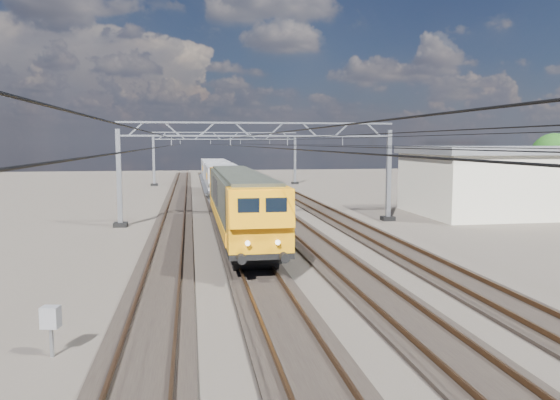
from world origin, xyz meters
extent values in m
plane|color=#2A2620|center=(0.00, 0.00, 0.00)|extent=(160.00, 160.00, 0.00)
cube|color=black|center=(-6.00, 0.00, 0.06)|extent=(2.60, 140.00, 0.12)
cube|color=#4E341F|center=(-6.72, 0.00, 0.22)|extent=(0.08, 140.00, 0.16)
cube|color=#4E341F|center=(-5.28, 0.00, 0.22)|extent=(0.08, 140.00, 0.16)
cube|color=black|center=(-2.00, 0.00, 0.06)|extent=(2.60, 140.00, 0.12)
cube|color=#4E341F|center=(-2.72, 0.00, 0.22)|extent=(0.08, 140.00, 0.16)
cube|color=#4E341F|center=(-1.28, 0.00, 0.22)|extent=(0.08, 140.00, 0.16)
cube|color=black|center=(2.00, 0.00, 0.06)|extent=(2.60, 140.00, 0.12)
cube|color=#4E341F|center=(1.28, 0.00, 0.22)|extent=(0.08, 140.00, 0.16)
cube|color=#4E341F|center=(2.72, 0.00, 0.22)|extent=(0.08, 140.00, 0.16)
cube|color=black|center=(6.00, 0.00, 0.06)|extent=(2.60, 140.00, 0.12)
cube|color=#4E341F|center=(5.28, 0.00, 0.22)|extent=(0.08, 140.00, 0.16)
cube|color=#4E341F|center=(6.72, 0.00, 0.22)|extent=(0.08, 140.00, 0.16)
cube|color=#9A9FA8|center=(-9.50, 4.00, 3.30)|extent=(0.30, 0.30, 6.60)
cube|color=#9A9FA8|center=(9.50, 4.00, 3.30)|extent=(0.30, 0.30, 6.60)
cube|color=black|center=(-9.50, 4.00, 0.15)|extent=(0.90, 0.90, 0.30)
cube|color=black|center=(9.50, 4.00, 0.15)|extent=(0.90, 0.90, 0.30)
cube|color=#9A9FA8|center=(0.00, 4.00, 7.05)|extent=(19.30, 0.18, 0.12)
cube|color=#9A9FA8|center=(0.00, 4.00, 6.15)|extent=(19.30, 0.18, 0.12)
cube|color=#9A9FA8|center=(-8.31, 4.00, 6.60)|extent=(1.03, 0.10, 0.94)
cube|color=#9A9FA8|center=(-5.94, 4.00, 6.60)|extent=(1.03, 0.10, 0.94)
cube|color=#9A9FA8|center=(-3.56, 4.00, 6.60)|extent=(1.03, 0.10, 0.94)
cube|color=#9A9FA8|center=(-1.19, 4.00, 6.60)|extent=(1.03, 0.10, 0.94)
cube|color=#9A9FA8|center=(1.19, 4.00, 6.60)|extent=(1.03, 0.10, 0.94)
cube|color=#9A9FA8|center=(3.56, 4.00, 6.60)|extent=(1.03, 0.10, 0.94)
cube|color=#9A9FA8|center=(5.94, 4.00, 6.60)|extent=(1.03, 0.10, 0.94)
cube|color=#9A9FA8|center=(8.31, 4.00, 6.60)|extent=(1.03, 0.10, 0.94)
cube|color=#9A9FA8|center=(-6.00, 4.00, 5.82)|extent=(0.06, 0.06, 0.65)
cube|color=#9A9FA8|center=(-2.00, 4.00, 5.82)|extent=(0.06, 0.06, 0.65)
cube|color=#9A9FA8|center=(2.00, 4.00, 5.82)|extent=(0.06, 0.06, 0.65)
cube|color=#9A9FA8|center=(6.00, 4.00, 5.82)|extent=(0.06, 0.06, 0.65)
cube|color=#9A9FA8|center=(-9.50, 40.00, 3.30)|extent=(0.30, 0.30, 6.60)
cube|color=#9A9FA8|center=(9.50, 40.00, 3.30)|extent=(0.30, 0.30, 6.60)
cube|color=black|center=(-9.50, 40.00, 0.15)|extent=(0.90, 0.90, 0.30)
cube|color=black|center=(9.50, 40.00, 0.15)|extent=(0.90, 0.90, 0.30)
cube|color=#9A9FA8|center=(0.00, 40.00, 7.05)|extent=(19.30, 0.18, 0.12)
cube|color=#9A9FA8|center=(0.00, 40.00, 6.15)|extent=(19.30, 0.18, 0.12)
cube|color=#9A9FA8|center=(-8.31, 40.00, 6.60)|extent=(1.03, 0.10, 0.94)
cube|color=#9A9FA8|center=(-5.94, 40.00, 6.60)|extent=(1.03, 0.10, 0.94)
cube|color=#9A9FA8|center=(-3.56, 40.00, 6.60)|extent=(1.03, 0.10, 0.94)
cube|color=#9A9FA8|center=(-1.19, 40.00, 6.60)|extent=(1.03, 0.10, 0.94)
cube|color=#9A9FA8|center=(1.19, 40.00, 6.60)|extent=(1.03, 0.10, 0.94)
cube|color=#9A9FA8|center=(3.56, 40.00, 6.60)|extent=(1.03, 0.10, 0.94)
cube|color=#9A9FA8|center=(5.94, 40.00, 6.60)|extent=(1.03, 0.10, 0.94)
cube|color=#9A9FA8|center=(8.31, 40.00, 6.60)|extent=(1.03, 0.10, 0.94)
cube|color=#9A9FA8|center=(-6.00, 40.00, 5.82)|extent=(0.06, 0.06, 0.65)
cube|color=#9A9FA8|center=(-2.00, 40.00, 5.82)|extent=(0.06, 0.06, 0.65)
cube|color=#9A9FA8|center=(2.00, 40.00, 5.82)|extent=(0.06, 0.06, 0.65)
cube|color=#9A9FA8|center=(6.00, 40.00, 5.82)|extent=(0.06, 0.06, 0.65)
cylinder|color=black|center=(-6.00, 8.00, 5.50)|extent=(0.03, 140.00, 0.03)
cylinder|color=black|center=(-6.00, 8.00, 6.00)|extent=(0.03, 140.00, 0.03)
cylinder|color=black|center=(-2.00, 8.00, 5.50)|extent=(0.03, 140.00, 0.03)
cylinder|color=black|center=(-2.00, 8.00, 6.00)|extent=(0.03, 140.00, 0.03)
cylinder|color=black|center=(2.00, 8.00, 5.50)|extent=(0.03, 140.00, 0.03)
cylinder|color=black|center=(2.00, 8.00, 6.00)|extent=(0.03, 140.00, 0.03)
cylinder|color=black|center=(6.00, 8.00, 5.50)|extent=(0.03, 140.00, 0.03)
cylinder|color=black|center=(6.00, 8.00, 6.00)|extent=(0.03, 140.00, 0.03)
cube|color=black|center=(-2.00, -9.13, 0.75)|extent=(2.20, 3.60, 0.60)
cube|color=black|center=(-2.00, 3.87, 0.75)|extent=(2.20, 3.60, 0.60)
cube|color=black|center=(-2.00, -2.63, 1.13)|extent=(2.65, 20.00, 0.25)
cube|color=black|center=(-2.00, -2.63, 0.75)|extent=(2.20, 4.50, 0.75)
cube|color=#2A2F27|center=(-2.00, -2.63, 2.55)|extent=(2.65, 17.00, 2.60)
cube|color=orange|center=(-3.34, -2.63, 1.55)|extent=(0.04, 17.00, 0.60)
cube|color=orange|center=(-0.66, -2.63, 1.55)|extent=(0.04, 17.00, 0.60)
cube|color=black|center=(-3.35, -1.63, 2.90)|extent=(0.05, 5.00, 1.40)
cube|color=black|center=(-0.65, -1.63, 2.90)|extent=(0.05, 5.00, 1.40)
cube|color=#2A2F27|center=(-2.00, -2.63, 3.92)|extent=(2.25, 18.00, 0.15)
cube|color=orange|center=(-2.00, -11.73, 2.55)|extent=(2.65, 1.80, 2.60)
cube|color=orange|center=(-2.00, -12.68, 3.05)|extent=(2.60, 0.46, 1.52)
cube|color=black|center=(-2.55, -12.78, 3.15)|extent=(0.85, 0.08, 0.75)
cube|color=black|center=(-1.45, -12.78, 3.15)|extent=(0.85, 0.08, 0.75)
cylinder|color=black|center=(-2.85, -12.93, 1.15)|extent=(0.36, 0.50, 0.36)
cylinder|color=black|center=(-1.15, -12.93, 1.15)|extent=(0.36, 0.50, 0.36)
cylinder|color=white|center=(-2.60, -12.83, 1.75)|extent=(0.20, 0.08, 0.20)
cylinder|color=white|center=(-1.40, -12.83, 1.75)|extent=(0.20, 0.08, 0.20)
cube|color=orange|center=(-2.00, 6.47, 2.55)|extent=(2.65, 1.80, 2.60)
cube|color=orange|center=(-2.00, 7.42, 3.05)|extent=(2.60, 0.46, 1.52)
cube|color=black|center=(-2.55, 7.52, 3.15)|extent=(0.85, 0.08, 0.75)
cube|color=black|center=(-1.45, 7.52, 3.15)|extent=(0.85, 0.08, 0.75)
cylinder|color=black|center=(-2.85, 7.67, 1.15)|extent=(0.36, 0.50, 0.36)
cylinder|color=black|center=(-1.15, 7.67, 1.15)|extent=(0.36, 0.50, 0.36)
cylinder|color=white|center=(-2.60, 7.57, 1.75)|extent=(0.20, 0.08, 0.20)
cylinder|color=white|center=(-1.40, 7.57, 1.75)|extent=(0.20, 0.08, 0.20)
cube|color=black|center=(-2.00, 10.57, 0.72)|extent=(2.20, 2.60, 0.55)
cube|color=black|center=(-2.00, 19.57, 0.72)|extent=(2.20, 2.60, 0.55)
cube|color=black|center=(-2.00, 15.07, 1.08)|extent=(2.40, 13.00, 0.20)
cube|color=gray|center=(-2.00, 15.07, 2.80)|extent=(2.80, 12.00, 1.80)
cube|color=#414348|center=(-2.95, 15.07, 1.55)|extent=(1.48, 12.00, 1.36)
cube|color=#414348|center=(-1.05, 15.07, 1.55)|extent=(1.48, 12.00, 1.36)
cube|color=orange|center=(-3.42, 12.07, 2.90)|extent=(0.04, 1.20, 0.50)
cube|color=black|center=(-2.00, 24.77, 0.72)|extent=(2.20, 2.60, 0.55)
cube|color=black|center=(-2.00, 33.77, 0.72)|extent=(2.20, 2.60, 0.55)
cube|color=black|center=(-2.00, 29.27, 1.08)|extent=(2.40, 13.00, 0.20)
cube|color=gray|center=(-2.00, 29.27, 2.80)|extent=(2.80, 12.00, 1.80)
cube|color=#414348|center=(-2.95, 29.27, 1.55)|extent=(1.48, 12.00, 1.36)
cube|color=#414348|center=(-1.05, 29.27, 1.55)|extent=(1.48, 12.00, 1.36)
cube|color=orange|center=(-3.42, 26.27, 2.90)|extent=(0.04, 1.20, 0.50)
cube|color=#9A9FA8|center=(-8.49, -19.05, 0.40)|extent=(0.09, 0.09, 0.80)
cube|color=#9D9EA4|center=(-8.49, -19.05, 1.09)|extent=(0.52, 0.43, 0.57)
cube|color=silver|center=(22.00, 6.00, 2.40)|extent=(18.00, 10.00, 4.80)
cube|color=slate|center=(22.00, 6.00, 5.10)|extent=(18.60, 10.60, 0.60)
cylinder|color=#3A2B1A|center=(30.00, 14.00, 1.57)|extent=(0.70, 0.70, 3.15)
sphere|color=#13330D|center=(30.00, 14.00, 4.41)|extent=(4.41, 4.41, 4.41)
camera|label=1|loc=(-4.78, -33.86, 5.68)|focal=35.00mm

